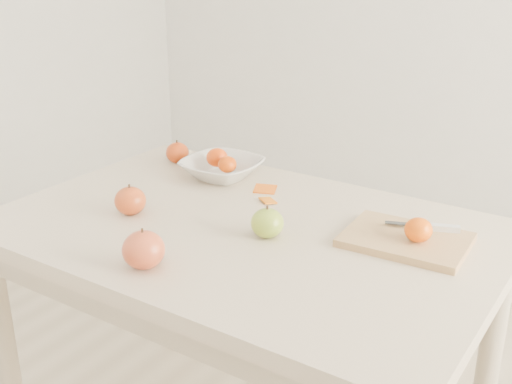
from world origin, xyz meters
The scene contains 13 objects.
table centered at (0.00, 0.00, 0.65)m, with size 1.20×0.80×0.75m.
cutting_board centered at (0.36, 0.12, 0.76)m, with size 0.27×0.20×0.02m, color tan.
board_tangerine centered at (0.39, 0.11, 0.80)m, with size 0.06×0.06×0.05m, color #E95B08.
fruit_bowl centered at (-0.25, 0.24, 0.78)m, with size 0.22×0.22×0.05m, color silver.
bowl_tangerine_near centered at (-0.27, 0.25, 0.80)m, with size 0.06×0.06×0.06m, color #D14307.
bowl_tangerine_far centered at (-0.22, 0.23, 0.80)m, with size 0.05×0.05×0.05m, color #D44507.
orange_peel_a centered at (-0.08, 0.22, 0.75)m, with size 0.06×0.04×0.00m, color #DA590F.
orange_peel_b centered at (-0.03, 0.16, 0.75)m, with size 0.04×0.04×0.00m, color orange.
paring_knife centered at (0.41, 0.19, 0.78)m, with size 0.17×0.07×0.01m.
apple_green centered at (0.08, -0.03, 0.78)m, with size 0.08×0.08×0.07m, color #5B8D20.
apple_red_b centered at (-0.28, -0.10, 0.79)m, with size 0.08×0.08×0.07m, color maroon.
apple_red_c centered at (-0.05, -0.29, 0.79)m, with size 0.09×0.09×0.08m, color maroon.
apple_red_a centered at (-0.44, 0.28, 0.78)m, with size 0.07×0.07×0.06m, color #931905.
Camera 1 is at (0.80, -1.17, 1.39)m, focal length 45.00 mm.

